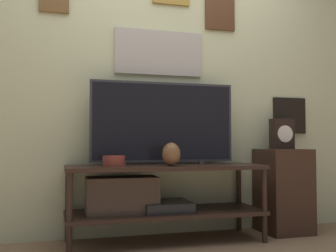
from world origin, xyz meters
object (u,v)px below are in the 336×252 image
at_px(television, 163,122).
at_px(vase_wide_bowl, 114,161).
at_px(mantel_clock, 282,134).
at_px(vase_urn_stoneware, 171,154).

distance_m(television, vase_wide_bowl, 0.54).
bearing_deg(mantel_clock, television, 179.75).
xyz_separation_m(television, vase_wide_bowl, (-0.41, -0.19, -0.29)).
distance_m(television, mantel_clock, 1.05).
bearing_deg(television, vase_wide_bowl, -155.38).
bearing_deg(vase_wide_bowl, television, 24.62).
relative_size(vase_wide_bowl, vase_urn_stoneware, 0.93).
distance_m(vase_wide_bowl, vase_urn_stoneware, 0.41).
xyz_separation_m(television, mantel_clock, (1.05, -0.00, -0.09)).
bearing_deg(mantel_clock, vase_urn_stoneware, -167.48).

